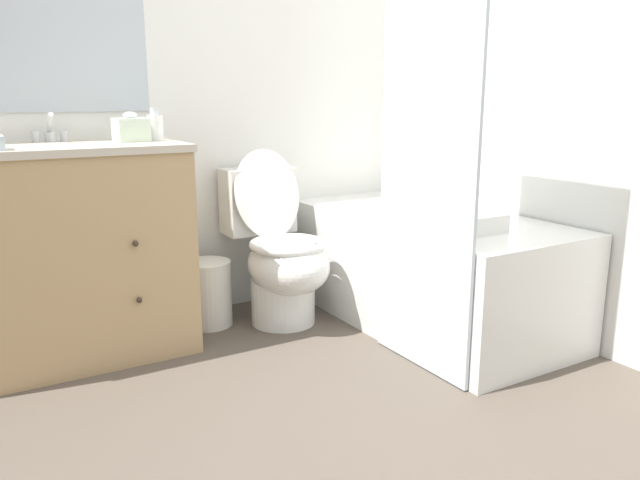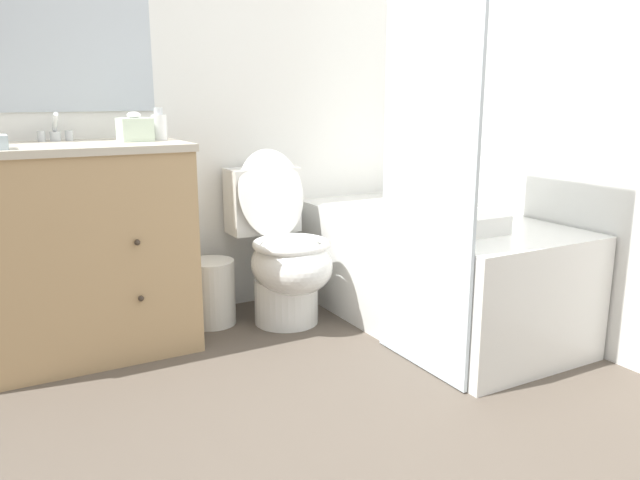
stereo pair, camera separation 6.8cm
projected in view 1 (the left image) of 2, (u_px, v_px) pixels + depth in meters
name	position (u px, v px, depth m)	size (l,w,h in m)	color
ground_plane	(417.00, 468.00, 1.85)	(14.00, 14.00, 0.00)	brown
wall_back	(199.00, 59.00, 2.98)	(8.00, 0.06, 2.50)	silver
wall_right	(518.00, 58.00, 2.88)	(0.05, 2.67, 2.50)	silver
vanity_cabinet	(67.00, 251.00, 2.57)	(0.96, 0.56, 0.89)	tan
sink_faucet	(50.00, 133.00, 2.61)	(0.14, 0.12, 0.12)	silver
toilet	(279.00, 255.00, 3.00)	(0.36, 0.64, 0.83)	white
bathtub	(428.00, 268.00, 3.01)	(0.70, 1.43, 0.53)	white
shower_curtain	(427.00, 137.00, 2.35)	(0.02, 0.55, 1.85)	silver
wastebasket	(208.00, 293.00, 2.98)	(0.23, 0.23, 0.31)	silver
tissue_box	(131.00, 129.00, 2.62)	(0.13, 0.15, 0.12)	silver
soap_dispenser	(155.00, 126.00, 2.68)	(0.07, 0.07, 0.14)	white
bath_towel_folded	(462.00, 224.00, 2.55)	(0.33, 0.21, 0.08)	white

